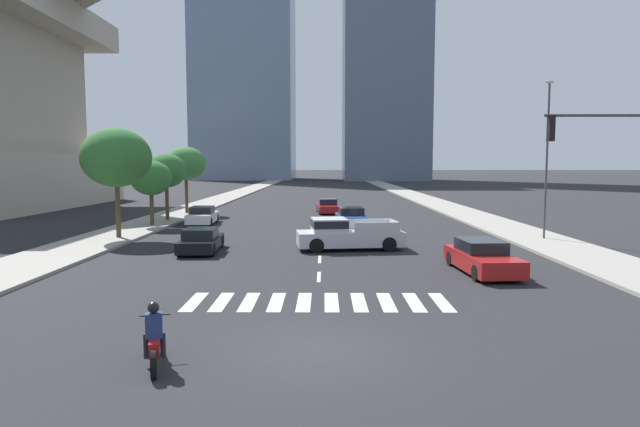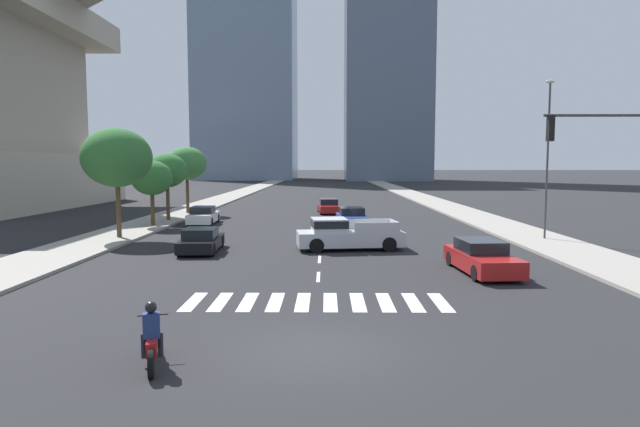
% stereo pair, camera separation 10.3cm
% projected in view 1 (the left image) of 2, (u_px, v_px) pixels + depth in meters
% --- Properties ---
extents(ground_plane, '(800.00, 800.00, 0.00)m').
position_uv_depth(ground_plane, '(316.00, 350.00, 13.19)').
color(ground_plane, '#232326').
extents(sidewalk_east, '(4.00, 260.00, 0.15)m').
position_uv_depth(sidewalk_east, '(484.00, 220.00, 42.96)').
color(sidewalk_east, gray).
rests_on(sidewalk_east, ground).
extents(sidewalk_west, '(4.00, 260.00, 0.15)m').
position_uv_depth(sidewalk_west, '(160.00, 220.00, 43.15)').
color(sidewalk_west, gray).
rests_on(sidewalk_west, ground).
extents(crosswalk_near, '(8.55, 2.48, 0.01)m').
position_uv_depth(crosswalk_near, '(318.00, 302.00, 17.77)').
color(crosswalk_near, silver).
rests_on(crosswalk_near, ground).
extents(lane_divider_center, '(0.14, 50.00, 0.01)m').
position_uv_depth(lane_divider_center, '(322.00, 218.00, 45.65)').
color(lane_divider_center, silver).
rests_on(lane_divider_center, ground).
extents(motorcycle_lead, '(0.86, 2.04, 1.49)m').
position_uv_depth(motorcycle_lead, '(154.00, 341.00, 12.08)').
color(motorcycle_lead, black).
rests_on(motorcycle_lead, ground).
extents(pickup_truck, '(5.75, 2.74, 1.67)m').
position_uv_depth(pickup_truck, '(345.00, 234.00, 28.60)').
color(pickup_truck, '#B7BABF').
rests_on(pickup_truck, ground).
extents(sedan_white_0, '(1.96, 4.41, 1.34)m').
position_uv_depth(sedan_white_0, '(203.00, 216.00, 40.82)').
color(sedan_white_0, silver).
rests_on(sedan_white_0, ground).
extents(sedan_red_1, '(2.20, 4.92, 1.35)m').
position_uv_depth(sedan_red_1, '(482.00, 258.00, 22.59)').
color(sedan_red_1, maroon).
rests_on(sedan_red_1, ground).
extents(sedan_blue_2, '(2.22, 4.73, 1.39)m').
position_uv_depth(sedan_blue_2, '(351.00, 218.00, 39.03)').
color(sedan_blue_2, navy).
rests_on(sedan_blue_2, ground).
extents(sedan_red_3, '(2.15, 4.54, 1.32)m').
position_uv_depth(sedan_red_3, '(328.00, 207.00, 49.89)').
color(sedan_red_3, maroon).
rests_on(sedan_red_3, ground).
extents(sedan_black_4, '(1.98, 4.29, 1.24)m').
position_uv_depth(sedan_black_4, '(201.00, 241.00, 27.86)').
color(sedan_black_4, black).
rests_on(sedan_black_4, ground).
extents(traffic_signal_near, '(4.31, 0.28, 6.45)m').
position_uv_depth(traffic_signal_near, '(616.00, 163.00, 19.24)').
color(traffic_signal_near, '#333335').
rests_on(traffic_signal_near, sidewalk_east).
extents(street_lamp_east, '(0.50, 0.24, 9.16)m').
position_uv_depth(street_lamp_east, '(547.00, 149.00, 31.52)').
color(street_lamp_east, '#3F3F42').
rests_on(street_lamp_east, sidewalk_east).
extents(street_tree_nearest, '(4.09, 4.09, 6.47)m').
position_uv_depth(street_tree_nearest, '(116.00, 158.00, 32.03)').
color(street_tree_nearest, '#4C3823').
rests_on(street_tree_nearest, sidewalk_west).
extents(street_tree_second, '(2.89, 2.89, 4.60)m').
position_uv_depth(street_tree_second, '(151.00, 178.00, 38.47)').
color(street_tree_second, '#4C3823').
rests_on(street_tree_second, sidewalk_west).
extents(street_tree_third, '(3.09, 3.09, 5.16)m').
position_uv_depth(street_tree_third, '(166.00, 171.00, 42.20)').
color(street_tree_third, '#4C3823').
rests_on(street_tree_third, sidewalk_west).
extents(street_tree_fourth, '(3.46, 3.46, 5.88)m').
position_uv_depth(street_tree_fourth, '(186.00, 164.00, 48.18)').
color(street_tree_fourth, '#4C3823').
rests_on(street_tree_fourth, sidewalk_west).
extents(office_tower_left_skyline, '(27.75, 28.36, 94.01)m').
position_uv_depth(office_tower_left_skyline, '(245.00, 36.00, 157.56)').
color(office_tower_left_skyline, slate).
rests_on(office_tower_left_skyline, ground).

